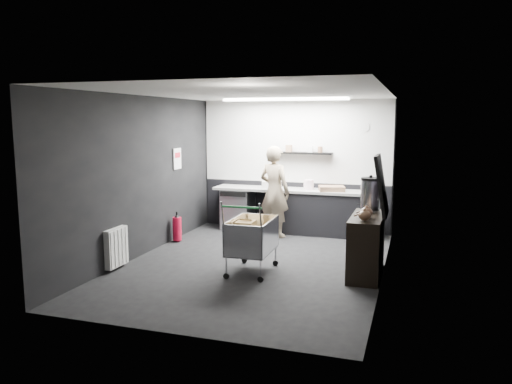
% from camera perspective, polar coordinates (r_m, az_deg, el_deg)
% --- Properties ---
extents(floor, '(5.50, 5.50, 0.00)m').
position_cam_1_polar(floor, '(8.07, -0.23, -8.27)').
color(floor, black).
rests_on(floor, ground).
extents(ceiling, '(5.50, 5.50, 0.00)m').
position_cam_1_polar(ceiling, '(7.75, -0.24, 11.25)').
color(ceiling, silver).
rests_on(ceiling, wall_back).
extents(wall_back, '(5.50, 0.00, 5.50)m').
position_cam_1_polar(wall_back, '(10.43, 4.47, 3.05)').
color(wall_back, black).
rests_on(wall_back, floor).
extents(wall_front, '(5.50, 0.00, 5.50)m').
position_cam_1_polar(wall_front, '(5.28, -9.56, -2.23)').
color(wall_front, black).
rests_on(wall_front, floor).
extents(wall_left, '(0.00, 5.50, 5.50)m').
position_cam_1_polar(wall_left, '(8.62, -12.98, 1.75)').
color(wall_left, black).
rests_on(wall_left, floor).
extents(wall_right, '(0.00, 5.50, 5.50)m').
position_cam_1_polar(wall_right, '(7.43, 14.60, 0.66)').
color(wall_right, black).
rests_on(wall_right, floor).
extents(kitchen_wall_panel, '(3.95, 0.02, 1.70)m').
position_cam_1_polar(kitchen_wall_panel, '(10.38, 4.47, 5.79)').
color(kitchen_wall_panel, silver).
rests_on(kitchen_wall_panel, wall_back).
extents(dado_panel, '(3.95, 0.02, 1.00)m').
position_cam_1_polar(dado_panel, '(10.52, 4.39, -1.57)').
color(dado_panel, black).
rests_on(dado_panel, wall_back).
extents(floating_shelf, '(1.20, 0.22, 0.04)m').
position_cam_1_polar(floating_shelf, '(10.24, 5.41, 4.46)').
color(floating_shelf, black).
rests_on(floating_shelf, wall_back).
extents(wall_clock, '(0.20, 0.03, 0.20)m').
position_cam_1_polar(wall_clock, '(10.12, 12.27, 7.26)').
color(wall_clock, silver).
rests_on(wall_clock, wall_back).
extents(poster, '(0.02, 0.30, 0.40)m').
position_cam_1_polar(poster, '(9.73, -9.00, 3.78)').
color(poster, white).
rests_on(poster, wall_left).
extents(poster_red_band, '(0.02, 0.22, 0.10)m').
position_cam_1_polar(poster_red_band, '(9.72, -8.98, 4.19)').
color(poster_red_band, red).
rests_on(poster_red_band, poster).
extents(radiator, '(0.10, 0.50, 0.60)m').
position_cam_1_polar(radiator, '(8.02, -15.68, -6.10)').
color(radiator, silver).
rests_on(radiator, wall_left).
extents(ceiling_strip, '(2.40, 0.20, 0.04)m').
position_cam_1_polar(ceiling_strip, '(9.52, 3.28, 10.51)').
color(ceiling_strip, white).
rests_on(ceiling_strip, ceiling).
extents(prep_counter, '(3.20, 0.61, 0.90)m').
position_cam_1_polar(prep_counter, '(10.20, 4.72, -2.13)').
color(prep_counter, black).
rests_on(prep_counter, floor).
extents(person, '(0.76, 0.61, 1.80)m').
position_cam_1_polar(person, '(9.79, 2.12, 0.06)').
color(person, beige).
rests_on(person, floor).
extents(shopping_cart, '(0.62, 1.00, 1.11)m').
position_cam_1_polar(shopping_cart, '(7.54, -0.50, -5.30)').
color(shopping_cart, silver).
rests_on(shopping_cart, floor).
extents(sideboard, '(0.51, 1.20, 1.80)m').
position_cam_1_polar(sideboard, '(7.60, 12.63, -5.07)').
color(sideboard, black).
rests_on(sideboard, floor).
extents(fire_extinguisher, '(0.17, 0.17, 0.55)m').
position_cam_1_polar(fire_extinguisher, '(9.57, -9.01, -4.07)').
color(fire_extinguisher, red).
rests_on(fire_extinguisher, floor).
extents(cardboard_box, '(0.57, 0.49, 0.10)m').
position_cam_1_polar(cardboard_box, '(9.94, 8.64, 0.39)').
color(cardboard_box, '#886448').
rests_on(cardboard_box, prep_counter).
extents(pink_tub, '(0.20, 0.20, 0.20)m').
position_cam_1_polar(pink_tub, '(10.07, 6.04, 0.84)').
color(pink_tub, white).
rests_on(pink_tub, prep_counter).
extents(white_container, '(0.18, 0.16, 0.14)m').
position_cam_1_polar(white_container, '(10.24, 1.13, 0.84)').
color(white_container, silver).
rests_on(white_container, prep_counter).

